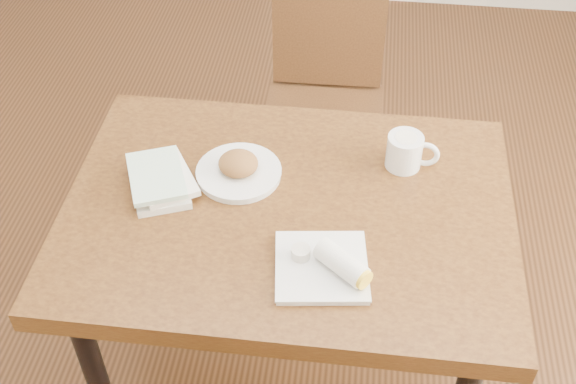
# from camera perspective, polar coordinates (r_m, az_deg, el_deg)

# --- Properties ---
(ground) EXTENTS (4.00, 5.00, 0.01)m
(ground) POSITION_cam_1_polar(r_m,az_deg,el_deg) (2.47, 0.00, -13.64)
(ground) COLOR #472814
(ground) RESTS_ON ground
(table) EXTENTS (1.17, 0.85, 0.75)m
(table) POSITION_cam_1_polar(r_m,az_deg,el_deg) (1.94, 0.00, -2.85)
(table) COLOR brown
(table) RESTS_ON ground
(chair_far) EXTENTS (0.43, 0.43, 0.95)m
(chair_far) POSITION_cam_1_polar(r_m,az_deg,el_deg) (2.63, 2.96, 8.17)
(chair_far) COLOR #4E3016
(chair_far) RESTS_ON ground
(plate_scone) EXTENTS (0.23, 0.23, 0.07)m
(plate_scone) POSITION_cam_1_polar(r_m,az_deg,el_deg) (1.96, -3.92, 1.80)
(plate_scone) COLOR white
(plate_scone) RESTS_ON table
(coffee_mug) EXTENTS (0.15, 0.10, 0.10)m
(coffee_mug) POSITION_cam_1_polar(r_m,az_deg,el_deg) (1.99, 9.32, 3.22)
(coffee_mug) COLOR white
(coffee_mug) RESTS_ON table
(plate_burrito) EXTENTS (0.25, 0.25, 0.07)m
(plate_burrito) POSITION_cam_1_polar(r_m,az_deg,el_deg) (1.72, 3.16, -5.82)
(plate_burrito) COLOR white
(plate_burrito) RESTS_ON table
(book_stack) EXTENTS (0.23, 0.25, 0.05)m
(book_stack) POSITION_cam_1_polar(r_m,az_deg,el_deg) (1.94, -10.05, 0.95)
(book_stack) COLOR white
(book_stack) RESTS_ON table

